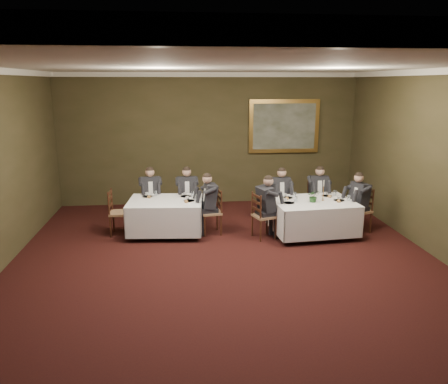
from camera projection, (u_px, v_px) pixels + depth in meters
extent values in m
plane|color=black|center=(231.00, 281.00, 7.36)|extent=(10.00, 10.00, 0.00)
cube|color=silver|center=(232.00, 65.00, 6.50)|extent=(8.00, 10.00, 0.10)
cube|color=#37331B|center=(209.00, 139.00, 11.75)|extent=(8.00, 0.10, 3.50)
cube|color=white|center=(209.00, 75.00, 11.29)|extent=(8.00, 0.10, 0.12)
cube|color=white|center=(386.00, 33.00, 1.74)|extent=(8.00, 0.10, 0.12)
cube|color=black|center=(313.00, 202.00, 9.41)|extent=(1.75, 1.37, 0.04)
cube|color=white|center=(313.00, 201.00, 9.41)|extent=(1.82, 1.43, 0.02)
cube|color=white|center=(313.00, 216.00, 9.49)|extent=(1.84, 1.46, 0.65)
cube|color=black|center=(165.00, 202.00, 9.47)|extent=(1.60, 1.26, 0.04)
cube|color=white|center=(165.00, 201.00, 9.46)|extent=(1.67, 1.32, 0.02)
cube|color=white|center=(166.00, 215.00, 9.54)|extent=(1.69, 1.34, 0.65)
cube|color=olive|center=(280.00, 204.00, 10.23)|extent=(0.47, 0.45, 0.05)
cube|color=black|center=(278.00, 192.00, 10.35)|extent=(0.38, 0.06, 0.54)
cube|color=black|center=(280.00, 188.00, 10.14)|extent=(0.44, 0.34, 0.55)
sphere|color=tan|center=(281.00, 172.00, 10.05)|extent=(0.23, 0.23, 0.21)
cube|color=olive|center=(317.00, 202.00, 10.40)|extent=(0.46, 0.44, 0.05)
cube|color=black|center=(316.00, 190.00, 10.52)|extent=(0.38, 0.05, 0.54)
cube|color=black|center=(318.00, 186.00, 10.30)|extent=(0.43, 0.33, 0.55)
sphere|color=tan|center=(319.00, 171.00, 10.21)|extent=(0.22, 0.22, 0.21)
cube|color=olive|center=(264.00, 216.00, 9.28)|extent=(0.53, 0.54, 0.05)
cube|color=black|center=(256.00, 206.00, 9.15)|extent=(0.14, 0.37, 0.54)
cube|color=black|center=(265.00, 199.00, 9.19)|extent=(0.42, 0.49, 0.55)
sphere|color=tan|center=(265.00, 181.00, 9.10)|extent=(0.26, 0.26, 0.21)
cube|color=olive|center=(359.00, 211.00, 9.66)|extent=(0.53, 0.55, 0.05)
cube|color=black|center=(367.00, 199.00, 9.68)|extent=(0.14, 0.37, 0.54)
cube|color=black|center=(360.00, 194.00, 9.57)|extent=(0.42, 0.49, 0.55)
sphere|color=tan|center=(362.00, 177.00, 9.48)|extent=(0.26, 0.26, 0.21)
cube|color=olive|center=(151.00, 203.00, 10.30)|extent=(0.48, 0.47, 0.05)
cube|color=black|center=(150.00, 191.00, 10.42)|extent=(0.38, 0.07, 0.54)
cube|color=black|center=(150.00, 187.00, 10.20)|extent=(0.45, 0.35, 0.55)
sphere|color=tan|center=(150.00, 171.00, 10.11)|extent=(0.23, 0.23, 0.21)
cube|color=olive|center=(187.00, 203.00, 10.32)|extent=(0.45, 0.43, 0.05)
cube|color=black|center=(187.00, 191.00, 10.44)|extent=(0.38, 0.04, 0.54)
cube|color=black|center=(187.00, 187.00, 10.23)|extent=(0.43, 0.32, 0.55)
sphere|color=tan|center=(187.00, 171.00, 10.13)|extent=(0.22, 0.22, 0.21)
cube|color=olive|center=(211.00, 212.00, 9.55)|extent=(0.47, 0.49, 0.05)
cube|color=black|center=(220.00, 201.00, 9.53)|extent=(0.08, 0.38, 0.54)
cube|color=black|center=(211.00, 196.00, 9.46)|extent=(0.36, 0.45, 0.55)
sphere|color=tan|center=(211.00, 179.00, 9.37)|extent=(0.23, 0.23, 0.21)
cube|color=olive|center=(120.00, 213.00, 9.50)|extent=(0.43, 0.45, 0.05)
cube|color=black|center=(110.00, 202.00, 9.43)|extent=(0.04, 0.38, 0.54)
imported|color=#2D5926|center=(314.00, 196.00, 9.29)|extent=(0.29, 0.26, 0.28)
cylinder|color=#B97E38|center=(323.00, 200.00, 9.44)|extent=(0.07, 0.07, 0.02)
cylinder|color=#B97E38|center=(323.00, 193.00, 9.40)|extent=(0.02, 0.02, 0.31)
cylinder|color=white|center=(324.00, 183.00, 9.35)|extent=(0.02, 0.02, 0.13)
cylinder|color=white|center=(287.00, 197.00, 9.67)|extent=(0.25, 0.25, 0.01)
cylinder|color=white|center=(286.00, 195.00, 9.81)|extent=(0.08, 0.08, 0.05)
cylinder|color=white|center=(295.00, 194.00, 9.67)|extent=(0.06, 0.06, 0.14)
cylinder|color=white|center=(148.00, 196.00, 9.77)|extent=(0.25, 0.25, 0.01)
cylinder|color=white|center=(148.00, 193.00, 9.91)|extent=(0.08, 0.08, 0.05)
cylinder|color=white|center=(155.00, 193.00, 9.77)|extent=(0.06, 0.06, 0.14)
cube|color=#BB9844|center=(284.00, 126.00, 11.82)|extent=(1.92, 0.08, 1.44)
cube|color=#40462E|center=(284.00, 126.00, 11.78)|extent=(1.70, 0.01, 1.22)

